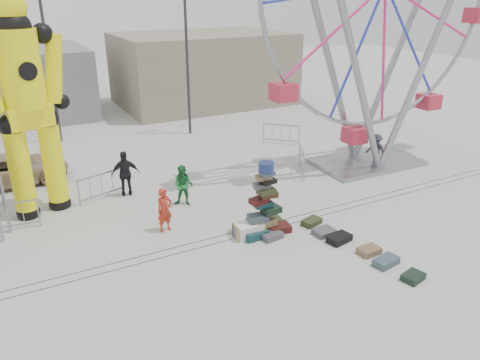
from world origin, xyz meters
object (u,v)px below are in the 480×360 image
suitcase_tower (264,213)px  pedestrian_grey (376,150)px  steamer_trunk (249,230)px  barricade_wheel_back (281,134)px  pedestrian_green (183,186)px  lamp_post_left (51,60)px  barricade_dummy_c (101,186)px  ferris_wheel (383,10)px  crash_test_dummy (26,100)px  pedestrian_red (165,210)px  barricade_wheel_front (302,162)px  barricade_dummy_b (8,217)px  lamp_post_right (189,56)px  parked_suv (10,170)px  pedestrian_black (126,174)px

suitcase_tower → pedestrian_grey: (8.14, 3.20, 0.05)m
steamer_trunk → barricade_wheel_back: barricade_wheel_back is taller
pedestrian_green → steamer_trunk: bearing=-37.4°
lamp_post_left → barricade_dummy_c: (0.20, -8.89, -3.93)m
suitcase_tower → ferris_wheel: bearing=25.2°
crash_test_dummy → ferris_wheel: (14.57, -1.79, 2.76)m
pedestrian_red → pedestrian_green: pedestrian_green is taller
crash_test_dummy → pedestrian_green: 6.39m
barricade_wheel_front → barricade_wheel_back: (1.59, 4.25, 0.00)m
lamp_post_left → barricade_dummy_b: lamp_post_left is taller
suitcase_tower → barricade_dummy_c: suitcase_tower is taller
lamp_post_left → steamer_trunk: 15.60m
ferris_wheel → steamer_trunk: size_ratio=13.92×
ferris_wheel → pedestrian_green: (-9.60, -0.17, -6.27)m
lamp_post_right → barricade_wheel_front: (1.99, -8.42, -3.93)m
steamer_trunk → barricade_wheel_back: (6.64, 8.32, 0.31)m
barricade_wheel_back → pedestrian_grey: 5.50m
lamp_post_left → steamer_trunk: size_ratio=7.73×
barricade_dummy_b → barricade_wheel_back: (13.93, 3.98, 0.00)m
lamp_post_right → crash_test_dummy: bearing=-141.9°
pedestrian_grey → parked_suv: 16.68m
barricade_dummy_b → barricade_dummy_c: same height
pedestrian_red → pedestrian_grey: size_ratio=1.01×
barricade_wheel_front → lamp_post_left: bearing=69.4°
lamp_post_left → crash_test_dummy: (-2.05, -9.09, -0.15)m
barricade_wheel_front → pedestrian_red: bearing=135.8°
lamp_post_left → pedestrian_green: 12.00m
barricade_dummy_b → pedestrian_red: size_ratio=1.25×
pedestrian_red → pedestrian_black: 3.69m
barricade_wheel_back → parked_suv: size_ratio=0.42×
crash_test_dummy → pedestrian_grey: size_ratio=5.20×
crash_test_dummy → barricade_dummy_b: crash_test_dummy is taller
barricade_dummy_c → barricade_wheel_front: size_ratio=1.00×
pedestrian_grey → barricade_wheel_back: bearing=-169.6°
lamp_post_right → pedestrian_grey: 11.47m
pedestrian_grey → lamp_post_right: bearing=-160.6°
ferris_wheel → barricade_wheel_back: ferris_wheel is taller
pedestrian_grey → barricade_wheel_front: bearing=-114.8°
barricade_dummy_c → barricade_wheel_front: (8.79, -1.53, 0.00)m
ferris_wheel → pedestrian_red: size_ratio=9.00×
crash_test_dummy → pedestrian_grey: (14.75, -2.16, -3.54)m
lamp_post_right → pedestrian_black: bearing=-129.5°
ferris_wheel → pedestrian_grey: size_ratio=9.11×
barricade_wheel_front → crash_test_dummy: bearing=111.7°
suitcase_tower → ferris_wheel: 10.79m
suitcase_tower → lamp_post_right: bearing=80.0°
lamp_post_right → barricade_dummy_b: lamp_post_right is taller
parked_suv → pedestrian_grey: bearing=-114.3°
pedestrian_grey → suitcase_tower: bearing=-80.7°
lamp_post_left → steamer_trunk: (3.95, -14.48, -4.24)m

